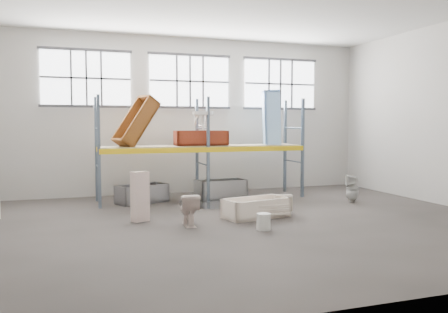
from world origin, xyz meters
name	(u,v)px	position (x,y,z in m)	size (l,w,h in m)	color
floor	(245,225)	(0.00, 0.00, -0.05)	(12.00, 10.00, 0.10)	#4C4541
wall_back	(189,116)	(0.00, 5.05, 2.50)	(12.00, 0.10, 5.00)	#AFABA2
wall_front	(399,101)	(0.00, -5.05, 2.50)	(12.00, 0.10, 5.00)	#AAA69D
window_left	(86,78)	(-3.20, 4.94, 3.60)	(2.60, 0.04, 1.60)	white
window_mid	(190,81)	(0.00, 4.94, 3.60)	(2.60, 0.04, 1.60)	white
window_right	(280,84)	(3.20, 4.94, 3.60)	(2.60, 0.04, 1.60)	white
rack_upright_la	(99,152)	(-3.00, 2.90, 1.50)	(0.08, 0.08, 3.00)	slate
rack_upright_lb	(96,149)	(-3.00, 4.10, 1.50)	(0.08, 0.08, 3.00)	slate
rack_upright_ma	(208,150)	(0.00, 2.90, 1.50)	(0.08, 0.08, 3.00)	slate
rack_upright_mb	(197,148)	(0.00, 4.10, 1.50)	(0.08, 0.08, 3.00)	slate
rack_upright_ra	(303,148)	(3.00, 2.90, 1.50)	(0.08, 0.08, 3.00)	slate
rack_upright_rb	(285,146)	(3.00, 4.10, 1.50)	(0.08, 0.08, 3.00)	slate
rack_beam_front	(208,150)	(0.00, 2.90, 1.50)	(6.00, 0.10, 0.14)	yellow
rack_beam_back	(197,148)	(0.00, 4.10, 1.50)	(6.00, 0.10, 0.14)	yellow
shelf_deck	(202,146)	(0.00, 3.50, 1.58)	(5.90, 1.10, 0.03)	gray
wet_patch	(210,203)	(0.00, 2.70, 0.00)	(1.80, 1.80, 0.00)	black
bathtub_beige	(256,208)	(0.46, 0.47, 0.23)	(1.56, 0.73, 0.46)	#F5E4D0
cistern_spare	(284,203)	(1.27, 0.63, 0.28)	(0.42, 0.20, 0.40)	beige
sink_in_tub	(248,210)	(0.32, 0.63, 0.16)	(0.43, 0.43, 0.15)	beige
toilet_beige	(189,209)	(-1.29, 0.12, 0.35)	(0.39, 0.69, 0.71)	silver
cistern_tall	(140,196)	(-2.23, 0.90, 0.57)	(0.37, 0.24, 1.14)	beige
toilet_white	(352,188)	(3.90, 1.60, 0.39)	(0.35, 0.36, 0.78)	silver
steel_tub_left	(142,194)	(-1.81, 3.41, 0.26)	(1.41, 0.66, 0.52)	#97999F
steel_tub_right	(221,189)	(0.59, 3.55, 0.27)	(1.50, 0.70, 0.55)	#AFB3B6
rust_tub_flat	(201,138)	(-0.06, 3.46, 1.82)	(1.52, 0.71, 0.43)	maroon
rust_tub_tilted	(136,122)	(-1.94, 3.52, 2.29)	(1.53, 0.72, 0.43)	brown
sink_on_shelf	(203,129)	(-0.09, 3.10, 2.09)	(0.61, 0.47, 0.54)	silver
blue_tub_upright	(271,119)	(2.26, 3.58, 2.40)	(1.73, 0.81, 0.49)	#90C1FA
bucket	(264,222)	(0.10, -0.80, 0.17)	(0.30, 0.30, 0.35)	silver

